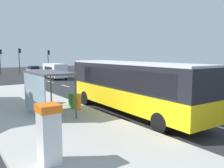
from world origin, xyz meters
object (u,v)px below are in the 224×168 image
(traffic_light_far_side, at_px, (0,58))
(ticket_machine, at_px, (49,133))
(white_van, at_px, (55,70))
(recycling_bin_green, at_px, (72,100))
(sedan_near, at_px, (34,70))
(traffic_light_median, at_px, (20,57))
(bus, at_px, (130,84))
(bus_shelter, at_px, (43,82))
(recycling_bin_orange, at_px, (77,102))
(traffic_light_near_side, at_px, (49,58))

(traffic_light_far_side, bearing_deg, ticket_machine, -97.66)
(white_van, bearing_deg, recycling_bin_green, -108.14)
(recycling_bin_green, bearing_deg, ticket_machine, -120.37)
(sedan_near, relative_size, traffic_light_far_side, 0.96)
(traffic_light_median, bearing_deg, recycling_bin_green, -97.99)
(bus, xyz_separation_m, traffic_light_far_side, (-1.38, 35.05, 1.26))
(bus_shelter, bearing_deg, recycling_bin_orange, 3.23)
(recycling_bin_orange, height_order, traffic_light_far_side, traffic_light_far_side)
(recycling_bin_green, distance_m, traffic_light_near_side, 32.75)
(traffic_light_median, bearing_deg, traffic_light_far_side, -167.11)
(white_van, xyz_separation_m, traffic_light_near_side, (3.30, 11.65, 1.71))
(ticket_machine, height_order, bus_shelter, bus_shelter)
(traffic_light_far_side, bearing_deg, recycling_bin_green, -91.98)
(ticket_machine, bearing_deg, sedan_near, 74.19)
(sedan_near, bearing_deg, ticket_machine, -105.81)
(white_van, bearing_deg, traffic_light_near_side, 74.17)
(traffic_light_median, height_order, bus_shelter, traffic_light_median)
(recycling_bin_orange, distance_m, traffic_light_near_side, 33.42)
(ticket_machine, height_order, recycling_bin_orange, ticket_machine)
(traffic_light_near_side, relative_size, bus_shelter, 1.14)
(traffic_light_far_side, bearing_deg, sedan_near, -15.00)
(traffic_light_far_side, height_order, traffic_light_median, traffic_light_median)
(sedan_near, relative_size, traffic_light_median, 0.92)
(sedan_near, distance_m, traffic_light_far_side, 6.05)
(sedan_near, height_order, ticket_machine, ticket_machine)
(bus, height_order, traffic_light_far_side, traffic_light_far_side)
(traffic_light_near_side, relative_size, traffic_light_far_side, 0.98)
(bus, bearing_deg, bus_shelter, 154.53)
(recycling_bin_orange, height_order, traffic_light_near_side, traffic_light_near_side)
(traffic_light_near_side, bearing_deg, white_van, -105.83)
(white_van, xyz_separation_m, traffic_light_far_side, (-5.30, 12.45, 1.76))
(traffic_light_far_side, bearing_deg, bus, -87.74)
(traffic_light_near_side, relative_size, traffic_light_median, 0.94)
(ticket_machine, bearing_deg, white_van, 68.38)
(white_van, xyz_separation_m, recycling_bin_green, (-6.40, -19.54, -0.69))
(recycling_bin_orange, xyz_separation_m, recycling_bin_green, (0.00, 0.70, 0.00))
(bus, height_order, sedan_near, bus)
(white_van, xyz_separation_m, sedan_near, (0.10, 11.01, -0.55))
(bus, distance_m, bus_shelter, 5.21)
(white_van, distance_m, traffic_light_median, 13.51)
(sedan_near, xyz_separation_m, traffic_light_median, (-1.90, 2.25, 2.46))
(recycling_bin_orange, bearing_deg, traffic_light_median, 82.18)
(recycling_bin_green, distance_m, traffic_light_far_side, 32.10)
(bus, height_order, ticket_machine, bus)
(traffic_light_near_side, bearing_deg, bus_shelter, -110.42)
(sedan_near, bearing_deg, recycling_bin_orange, -101.76)
(traffic_light_median, bearing_deg, recycling_bin_orange, -97.82)
(recycling_bin_green, distance_m, bus_shelter, 2.77)
(sedan_near, relative_size, bus_shelter, 1.12)
(recycling_bin_green, height_order, traffic_light_far_side, traffic_light_far_side)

